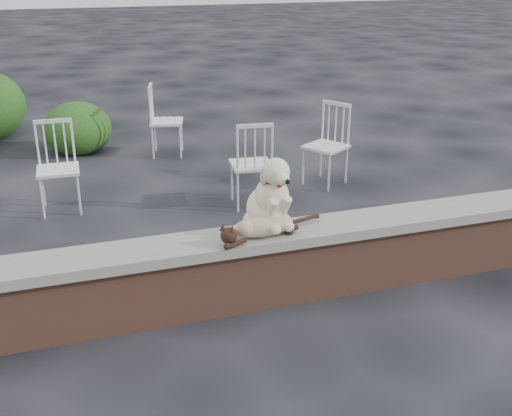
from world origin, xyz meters
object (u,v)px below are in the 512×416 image
object	(u,v)px
chair_b	(58,168)
chair_e	(167,120)
chair_d	(326,145)
chair_c	(251,163)
cat	(263,225)
dog	(267,191)

from	to	relation	value
chair_b	chair_e	bearing A→B (deg)	50.20
chair_d	chair_c	bearing A→B (deg)	-101.83
chair_d	chair_e	distance (m)	2.30
chair_b	cat	bearing A→B (deg)	-58.93
chair_b	chair_c	xyz separation A→B (m)	(1.95, -0.45, 0.00)
chair_d	chair_c	distance (m)	1.08
chair_e	chair_c	distance (m)	2.15
chair_b	chair_e	xyz separation A→B (m)	(1.43, 1.63, 0.00)
cat	chair_b	world-z (taller)	chair_b
dog	chair_b	size ratio (longest dim) A/B	0.63
chair_d	cat	bearing A→B (deg)	-65.10
cat	chair_c	size ratio (longest dim) A/B	1.12
dog	chair_b	xyz separation A→B (m)	(-1.48, 2.31, -0.41)
cat	chair_e	size ratio (longest dim) A/B	1.12
chair_e	chair_c	world-z (taller)	same
chair_c	chair_b	bearing A→B (deg)	-6.68
cat	chair_d	xyz separation A→B (m)	(1.57, 2.38, -0.20)
cat	chair_d	world-z (taller)	chair_d
chair_d	chair_e	world-z (taller)	same
chair_d	dog	bearing A→B (deg)	-65.44
dog	chair_e	xyz separation A→B (m)	(-0.04, 3.94, -0.41)
dog	chair_e	size ratio (longest dim) A/B	0.63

